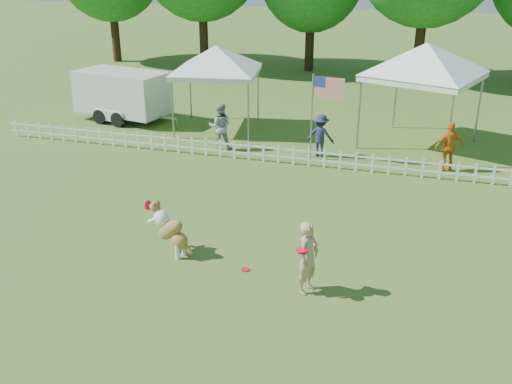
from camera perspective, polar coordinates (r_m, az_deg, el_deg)
ground at (r=12.23m, az=-2.76°, el=-8.27°), size 120.00×120.00×0.00m
picket_fence at (r=18.24m, az=4.52°, el=3.57°), size 22.00×0.08×0.60m
handler at (r=11.35m, az=5.23°, el=-6.57°), size 0.53×0.64×1.52m
dog at (r=12.87m, az=-8.49°, el=-3.79°), size 1.22×0.71×1.19m
frisbee_on_turf at (r=12.39m, az=-1.09°, el=-7.76°), size 0.25×0.25×0.02m
canopy_tent_left at (r=21.78m, az=-3.90°, el=10.22°), size 3.44×3.44×3.10m
canopy_tent_right at (r=20.55m, az=16.22°, el=9.14°), size 4.28×4.28×3.48m
cargo_trailer at (r=23.74m, az=-13.19°, el=9.38°), size 4.83×2.82×2.00m
flag_pole at (r=18.49m, az=5.58°, el=7.40°), size 1.09×0.23×2.82m
spectator_a at (r=19.64m, az=-3.59°, el=6.56°), size 0.93×0.82×1.61m
spectator_b at (r=19.02m, az=6.47°, el=5.63°), size 0.97×0.61×1.43m
spectator_c at (r=18.58m, az=18.75°, el=4.30°), size 0.98×0.71×1.55m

